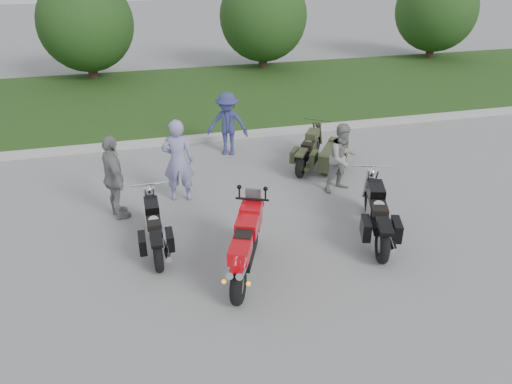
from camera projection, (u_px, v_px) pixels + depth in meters
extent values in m
plane|color=gray|center=(241.00, 261.00, 9.03)|extent=(80.00, 80.00, 0.00)
cube|color=#B4B1A9|center=(195.00, 139.00, 14.15)|extent=(60.00, 0.30, 0.15)
cube|color=#2D501B|center=(178.00, 97.00, 17.72)|extent=(60.00, 8.00, 0.14)
cylinder|color=#3F2B1C|center=(92.00, 66.00, 19.70)|extent=(0.36, 0.36, 1.20)
sphere|color=#213E16|center=(86.00, 24.00, 18.96)|extent=(3.60, 3.60, 3.60)
cylinder|color=#3F2B1C|center=(263.00, 56.00, 21.22)|extent=(0.36, 0.36, 1.20)
sphere|color=#213E16|center=(263.00, 17.00, 20.48)|extent=(3.60, 3.60, 3.60)
cylinder|color=#3F2B1C|center=(431.00, 47.00, 22.96)|extent=(0.36, 0.36, 1.20)
sphere|color=#213E16|center=(436.00, 10.00, 22.22)|extent=(3.60, 3.60, 3.60)
torus|color=black|center=(238.00, 285.00, 7.88)|extent=(0.44, 0.69, 0.66)
torus|color=black|center=(253.00, 234.00, 9.24)|extent=(0.36, 0.64, 0.64)
cube|color=black|center=(245.00, 247.00, 8.39)|extent=(0.64, 1.00, 0.37)
cube|color=#C0070F|center=(248.00, 225.00, 8.48)|extent=(0.56, 0.68, 0.28)
cube|color=#C0070F|center=(240.00, 251.00, 7.86)|extent=(0.52, 0.66, 0.23)
cube|color=black|center=(244.00, 235.00, 8.12)|extent=(0.40, 0.45, 0.11)
cube|color=#C0070F|center=(251.00, 215.00, 8.84)|extent=(0.50, 0.53, 0.43)
cylinder|color=silver|center=(232.00, 270.00, 7.69)|extent=(0.30, 0.50, 0.23)
cylinder|color=silver|center=(242.00, 271.00, 7.67)|extent=(0.30, 0.50, 0.23)
torus|color=black|center=(158.00, 255.00, 8.64)|extent=(0.16, 0.63, 0.63)
torus|color=black|center=(152.00, 214.00, 9.96)|extent=(0.11, 0.59, 0.59)
cube|color=black|center=(154.00, 229.00, 9.26)|extent=(0.21, 1.11, 0.13)
cube|color=silver|center=(154.00, 226.00, 9.23)|extent=(0.28, 0.42, 0.32)
cube|color=black|center=(152.00, 207.00, 9.35)|extent=(0.26, 0.51, 0.20)
cube|color=black|center=(154.00, 222.00, 9.03)|extent=(0.26, 0.46, 0.11)
cube|color=black|center=(156.00, 239.00, 8.49)|extent=(0.21, 0.51, 0.06)
cylinder|color=silver|center=(166.00, 243.00, 9.08)|extent=(0.10, 1.01, 0.09)
torus|color=black|center=(382.00, 244.00, 8.87)|extent=(0.39, 0.74, 0.72)
torus|color=black|center=(369.00, 199.00, 10.41)|extent=(0.33, 0.68, 0.67)
cube|color=black|center=(376.00, 216.00, 9.60)|extent=(0.62, 1.27, 0.15)
cube|color=silver|center=(376.00, 212.00, 9.56)|extent=(0.45, 0.55, 0.37)
cube|color=black|center=(376.00, 191.00, 9.70)|extent=(0.46, 0.64, 0.23)
cube|color=black|center=(379.00, 207.00, 9.33)|extent=(0.45, 0.59, 0.13)
cube|color=black|center=(385.00, 226.00, 8.69)|extent=(0.40, 0.62, 0.06)
cylinder|color=silver|center=(388.00, 233.00, 9.33)|extent=(0.46, 1.13, 0.11)
torus|color=black|center=(301.00, 165.00, 11.98)|extent=(0.48, 0.61, 0.63)
torus|color=black|center=(316.00, 144.00, 13.26)|extent=(0.42, 0.55, 0.59)
cube|color=black|center=(309.00, 151.00, 12.58)|extent=(0.79, 1.03, 0.13)
cube|color=#373D23|center=(309.00, 148.00, 12.55)|extent=(0.46, 0.50, 0.32)
cube|color=#373D23|center=(312.00, 135.00, 12.66)|extent=(0.50, 0.56, 0.20)
cube|color=black|center=(308.00, 144.00, 12.35)|extent=(0.47, 0.53, 0.11)
cube|color=#373D23|center=(301.00, 153.00, 11.83)|extent=(0.45, 0.53, 0.06)
cylinder|color=#373D23|center=(312.00, 161.00, 12.32)|extent=(0.65, 0.89, 0.09)
cube|color=#373D23|center=(333.00, 156.00, 12.32)|extent=(1.09, 1.28, 0.41)
torus|color=black|center=(342.00, 162.00, 12.30)|extent=(0.38, 0.49, 0.52)
imported|color=#8B89BA|center=(178.00, 161.00, 10.70)|extent=(0.75, 0.56, 1.86)
imported|color=gray|center=(343.00, 158.00, 11.17)|extent=(0.92, 0.80, 1.59)
imported|color=navy|center=(228.00, 124.00, 13.02)|extent=(1.24, 0.99, 1.68)
imported|color=gray|center=(114.00, 178.00, 10.03)|extent=(0.71, 1.13, 1.79)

